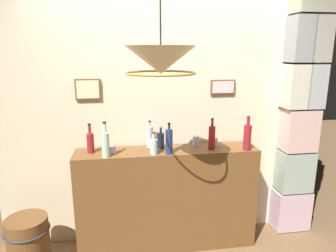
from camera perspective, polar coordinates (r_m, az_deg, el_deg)
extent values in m
cube|color=beige|center=(3.08, -0.84, 3.67)|extent=(3.35, 0.08, 2.84)
cube|color=brown|center=(2.99, -14.95, 6.74)|extent=(0.24, 0.03, 0.20)
cube|color=beige|center=(2.97, -14.98, 6.70)|extent=(0.21, 0.01, 0.17)
cube|color=brown|center=(3.14, 10.32, 7.30)|extent=(0.25, 0.03, 0.15)
cube|color=beige|center=(3.12, 10.42, 7.26)|extent=(0.22, 0.01, 0.12)
cube|color=#C7A8B3|center=(3.83, 21.95, -14.16)|extent=(0.39, 0.29, 0.45)
cube|color=#94A797|center=(3.64, 22.61, -7.66)|extent=(0.36, 0.29, 0.45)
cube|color=beige|center=(3.51, 23.31, -0.57)|extent=(0.35, 0.29, 0.45)
cube|color=beige|center=(3.38, 22.57, 7.01)|extent=(0.20, 0.29, 0.45)
cube|color=#A4AAAA|center=(3.48, 25.47, 6.91)|extent=(0.18, 0.29, 0.45)
cube|color=gray|center=(3.36, 23.33, 14.88)|extent=(0.19, 0.29, 0.45)
cube|color=#9B988D|center=(3.47, 26.29, 14.52)|extent=(0.19, 0.29, 0.45)
cube|color=brown|center=(3.13, -0.14, -13.60)|extent=(1.78, 0.35, 1.04)
cylinder|color=maroon|center=(2.91, -14.50, -3.18)|extent=(0.07, 0.07, 0.19)
cylinder|color=maroon|center=(2.87, -14.66, -0.60)|extent=(0.03, 0.03, 0.08)
cylinder|color=black|center=(2.86, -14.72, 0.32)|extent=(0.03, 0.03, 0.01)
cylinder|color=#ADCECE|center=(2.78, -2.71, -3.97)|extent=(0.07, 0.07, 0.14)
cylinder|color=#ADCECE|center=(2.75, -2.73, -1.98)|extent=(0.03, 0.03, 0.06)
cylinder|color=maroon|center=(2.75, -2.74, -1.27)|extent=(0.03, 0.03, 0.01)
cylinder|color=maroon|center=(2.99, 14.80, -2.15)|extent=(0.07, 0.07, 0.25)
cylinder|color=maroon|center=(2.95, 14.99, 0.89)|extent=(0.03, 0.03, 0.08)
cylinder|color=maroon|center=(2.94, 15.04, 1.73)|extent=(0.04, 0.04, 0.01)
cylinder|color=black|center=(2.95, -1.37, -2.79)|extent=(0.07, 0.07, 0.16)
cylinder|color=black|center=(2.92, -1.39, -0.80)|extent=(0.02, 0.02, 0.06)
cylinder|color=#B7932D|center=(2.91, -1.39, -0.16)|extent=(0.03, 0.03, 0.01)
cylinder|color=#A31C26|center=(2.94, 8.30, -2.23)|extent=(0.07, 0.07, 0.23)
cylinder|color=#A31C26|center=(2.90, 8.40, 0.59)|extent=(0.03, 0.03, 0.07)
cylinder|color=black|center=(2.90, 8.43, 1.36)|extent=(0.03, 0.03, 0.01)
cylinder|color=navy|center=(2.79, 0.23, -3.00)|extent=(0.07, 0.07, 0.23)
cylinder|color=navy|center=(2.75, 0.23, -0.17)|extent=(0.02, 0.02, 0.05)
cylinder|color=black|center=(2.74, 0.24, 0.48)|extent=(0.03, 0.03, 0.01)
cylinder|color=#AAB4CC|center=(2.98, -3.46, -2.10)|extent=(0.07, 0.07, 0.21)
cylinder|color=#AAB4CC|center=(2.95, -3.50, 0.31)|extent=(0.02, 0.02, 0.05)
cylinder|color=black|center=(2.94, -3.51, 0.88)|extent=(0.02, 0.02, 0.01)
cylinder|color=#AFD9BE|center=(2.75, -11.77, -3.57)|extent=(0.07, 0.07, 0.23)
cylinder|color=#AFD9BE|center=(2.71, -11.94, -0.39)|extent=(0.03, 0.03, 0.09)
cylinder|color=black|center=(2.70, -11.99, 0.65)|extent=(0.03, 0.03, 0.01)
cylinder|color=silver|center=(2.87, -10.45, -4.41)|extent=(0.06, 0.06, 0.07)
cylinder|color=silver|center=(3.06, 8.78, -2.99)|extent=(0.07, 0.07, 0.09)
cylinder|color=silver|center=(3.06, 5.30, -2.78)|extent=(0.06, 0.06, 0.10)
cone|color=#EFE5C6|center=(2.13, -1.40, 12.42)|extent=(0.50, 0.50, 0.19)
cylinder|color=black|center=(2.14, -1.44, 19.76)|extent=(0.01, 0.01, 0.36)
torus|color=#AD8433|center=(2.14, -1.38, 10.01)|extent=(0.50, 0.50, 0.02)
cylinder|color=brown|center=(3.21, -24.89, -19.67)|extent=(0.37, 0.37, 0.52)
torus|color=#333338|center=(3.13, -25.17, -17.43)|extent=(0.40, 0.40, 0.02)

